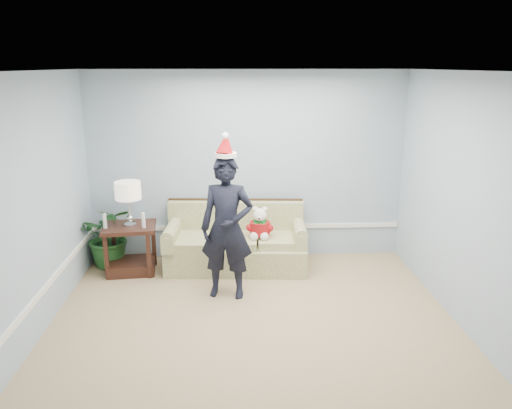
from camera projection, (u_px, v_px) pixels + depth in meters
The scene contains 10 objects.
room_shell at pixel (256, 219), 4.72m from camera, with size 4.54×5.04×2.74m.
wainscot_trim at pixel (154, 262), 6.04m from camera, with size 4.49×4.99×0.06m.
sofa at pixel (236, 245), 7.00m from camera, with size 1.98×0.94×0.90m.
side_table at pixel (131, 254), 6.83m from camera, with size 0.74×0.64×0.67m.
table_lamp at pixel (128, 192), 6.57m from camera, with size 0.34×0.34×0.61m.
candle_pair at pixel (124, 221), 6.59m from camera, with size 0.56×0.05×0.20m.
houseplant at pixel (111, 235), 6.99m from camera, with size 0.81×0.70×0.90m, color #225926.
man at pixel (227, 228), 5.97m from camera, with size 0.64×0.42×1.74m, color black.
santa_hat at pixel (226, 146), 5.71m from camera, with size 0.33×0.35×0.30m.
teddy_bear at pixel (260, 226), 6.79m from camera, with size 0.31×0.33×0.44m.
Camera 1 is at (-0.22, -4.50, 2.76)m, focal length 35.00 mm.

